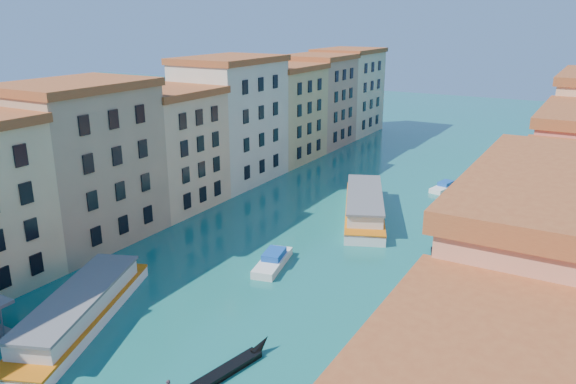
# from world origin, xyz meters

# --- Properties ---
(left_bank_palazzos) EXTENTS (12.80, 128.40, 21.00)m
(left_bank_palazzos) POSITION_xyz_m (-26.00, 64.68, 9.71)
(left_bank_palazzos) COLOR tan
(left_bank_palazzos) RESTS_ON ground
(quay) EXTENTS (4.00, 140.00, 1.00)m
(quay) POSITION_xyz_m (22.00, 65.00, 0.50)
(quay) COLOR #AEA58D
(quay) RESTS_ON ground
(vaporetto_near) EXTENTS (12.34, 21.30, 3.13)m
(vaporetto_near) POSITION_xyz_m (-10.33, 24.46, 1.41)
(vaporetto_near) COLOR white
(vaporetto_near) RESTS_ON ground
(vaporetto_far) EXTENTS (13.73, 23.11, 3.41)m
(vaporetto_far) POSITION_xyz_m (1.09, 65.07, 1.53)
(vaporetto_far) COLOR silver
(vaporetto_far) RESTS_ON ground
(gondola_fore) EXTENTS (3.59, 12.85, 2.58)m
(gondola_fore) POSITION_xyz_m (5.58, 23.54, 0.44)
(gondola_fore) COLOR black
(gondola_fore) RESTS_ON ground
(gondola_right) EXTENTS (5.82, 11.04, 2.35)m
(gondola_right) POSITION_xyz_m (15.90, 29.23, 0.45)
(gondola_right) COLOR black
(gondola_right) RESTS_ON ground
(gondola_far) EXTENTS (4.44, 11.68, 1.70)m
(gondola_far) POSITION_xyz_m (14.76, 53.65, 0.35)
(gondola_far) COLOR black
(gondola_far) RESTS_ON ground
(motorboat_mid) EXTENTS (4.19, 8.21, 1.63)m
(motorboat_mid) POSITION_xyz_m (-1.43, 44.12, 0.63)
(motorboat_mid) COLOR silver
(motorboat_mid) RESTS_ON ground
(motorboat_far) EXTENTS (3.40, 6.80, 1.35)m
(motorboat_far) POSITION_xyz_m (7.74, 83.30, 0.52)
(motorboat_far) COLOR silver
(motorboat_far) RESTS_ON ground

